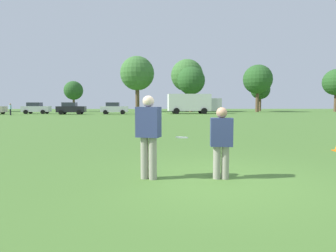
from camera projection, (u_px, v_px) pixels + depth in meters
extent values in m
plane|color=#47702D|center=(217.00, 181.00, 5.99)|extent=(167.69, 167.69, 0.00)
cylinder|color=gray|center=(145.00, 158.00, 6.14)|extent=(0.17, 0.17, 0.91)
cylinder|color=gray|center=(153.00, 158.00, 6.08)|extent=(0.17, 0.17, 0.91)
cube|color=navy|center=(148.00, 122.00, 6.05)|extent=(0.56, 0.43, 0.64)
sphere|color=beige|center=(148.00, 101.00, 6.01)|extent=(0.25, 0.25, 0.25)
cylinder|color=gray|center=(225.00, 163.00, 6.11)|extent=(0.16, 0.16, 0.71)
cylinder|color=gray|center=(217.00, 162.00, 6.13)|extent=(0.16, 0.16, 0.71)
cube|color=navy|center=(221.00, 132.00, 6.07)|extent=(0.49, 0.32, 0.61)
sphere|color=tan|center=(222.00, 113.00, 6.04)|extent=(0.23, 0.23, 0.23)
cylinder|color=white|center=(182.00, 137.00, 6.15)|extent=(0.27, 0.27, 0.05)
cylinder|color=black|center=(3.00, 112.00, 44.67)|extent=(0.67, 0.26, 0.66)
cube|color=silver|center=(36.00, 109.00, 45.65)|extent=(4.30, 2.05, 0.90)
cube|color=#2D333D|center=(35.00, 104.00, 45.57)|extent=(2.10, 1.76, 0.64)
cylinder|color=black|center=(47.00, 112.00, 46.79)|extent=(0.67, 0.26, 0.66)
cylinder|color=black|center=(43.00, 112.00, 44.81)|extent=(0.67, 0.26, 0.66)
cylinder|color=black|center=(31.00, 112.00, 46.56)|extent=(0.67, 0.26, 0.66)
cylinder|color=black|center=(26.00, 112.00, 44.57)|extent=(0.67, 0.26, 0.66)
cube|color=black|center=(71.00, 109.00, 43.52)|extent=(4.30, 2.05, 0.90)
cube|color=#2D333D|center=(70.00, 105.00, 43.44)|extent=(2.10, 1.76, 0.64)
cylinder|color=black|center=(82.00, 112.00, 44.67)|extent=(0.67, 0.26, 0.66)
cylinder|color=black|center=(79.00, 112.00, 42.68)|extent=(0.67, 0.26, 0.66)
cylinder|color=black|center=(64.00, 112.00, 44.43)|extent=(0.67, 0.26, 0.66)
cylinder|color=black|center=(61.00, 112.00, 42.45)|extent=(0.67, 0.26, 0.66)
cube|color=silver|center=(115.00, 109.00, 44.37)|extent=(4.30, 2.05, 0.90)
cube|color=#2D333D|center=(113.00, 104.00, 44.29)|extent=(2.10, 1.76, 0.64)
cylinder|color=black|center=(123.00, 112.00, 45.51)|extent=(0.67, 0.26, 0.66)
cylinder|color=black|center=(123.00, 112.00, 43.53)|extent=(0.67, 0.26, 0.66)
cylinder|color=black|center=(107.00, 112.00, 45.28)|extent=(0.67, 0.26, 0.66)
cylinder|color=black|center=(105.00, 112.00, 43.29)|extent=(0.67, 0.26, 0.66)
cube|color=white|center=(189.00, 102.00, 46.00)|extent=(6.94, 2.91, 2.70)
cube|color=#B2B2B7|center=(214.00, 105.00, 46.41)|extent=(1.94, 2.40, 2.00)
cylinder|color=black|center=(201.00, 111.00, 47.67)|extent=(0.98, 0.34, 0.96)
cylinder|color=black|center=(204.00, 111.00, 44.95)|extent=(0.98, 0.34, 0.96)
cylinder|color=black|center=(174.00, 111.00, 47.27)|extent=(0.98, 0.34, 0.96)
cylinder|color=black|center=(176.00, 111.00, 44.54)|extent=(0.98, 0.34, 0.96)
cylinder|color=black|center=(11.00, 112.00, 40.09)|extent=(0.16, 0.16, 0.85)
cylinder|color=black|center=(10.00, 112.00, 40.23)|extent=(0.16, 0.16, 0.85)
cube|color=#9EC6E5|center=(10.00, 107.00, 40.10)|extent=(0.49, 0.53, 0.60)
sphere|color=tan|center=(10.00, 104.00, 40.07)|extent=(0.23, 0.23, 0.23)
cylinder|color=brown|center=(74.00, 105.00, 58.57)|extent=(0.45, 0.45, 2.70)
sphere|color=#285623|center=(73.00, 90.00, 58.34)|extent=(3.86, 3.86, 3.86)
cylinder|color=brown|center=(137.00, 100.00, 58.51)|extent=(0.81, 0.81, 4.87)
sphere|color=#3D7033|center=(137.00, 73.00, 58.09)|extent=(6.96, 6.96, 6.96)
cylinder|color=brown|center=(187.00, 100.00, 59.32)|extent=(0.78, 0.78, 4.66)
sphere|color=#3D7033|center=(187.00, 75.00, 58.92)|extent=(6.66, 6.66, 6.66)
cylinder|color=brown|center=(191.00, 102.00, 56.14)|extent=(0.64, 0.64, 3.83)
sphere|color=#285623|center=(191.00, 81.00, 55.81)|extent=(5.47, 5.47, 5.47)
cylinder|color=brown|center=(257.00, 102.00, 56.01)|extent=(0.66, 0.66, 3.98)
sphere|color=#285623|center=(258.00, 79.00, 55.67)|extent=(5.69, 5.69, 5.69)
cylinder|color=brown|center=(260.00, 105.00, 61.55)|extent=(0.48, 0.48, 2.90)
sphere|color=#285623|center=(260.00, 90.00, 61.30)|extent=(4.15, 4.15, 4.15)
cylinder|color=brown|center=(336.00, 103.00, 57.63)|extent=(0.62, 0.62, 3.71)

